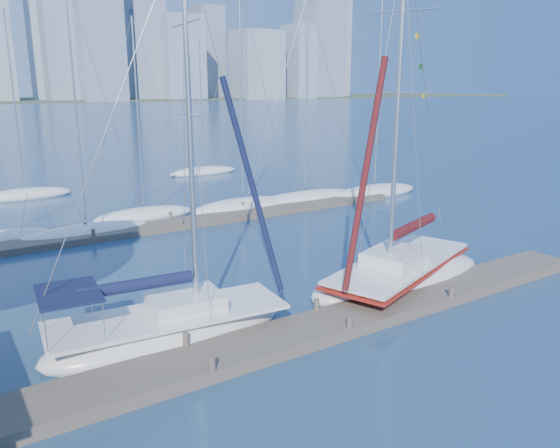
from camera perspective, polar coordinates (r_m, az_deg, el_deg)
ground at (r=19.20m, az=5.45°, el=-10.88°), size 700.00×700.00×0.00m
near_dock at (r=19.12m, az=5.47°, el=-10.34°), size 26.00×2.00×0.40m
far_dock at (r=33.18m, az=-9.21°, el=0.22°), size 30.00×1.80×0.36m
sailboat_navy at (r=18.26m, az=-11.55°, el=-8.98°), size 8.46×3.48×13.01m
sailboat_maroon at (r=23.26m, az=12.47°, el=-3.82°), size 9.53×5.84×14.09m
bg_boat_1 at (r=32.06m, az=-19.53°, el=-0.78°), size 7.48×3.91×14.06m
bg_boat_2 at (r=35.34m, az=-14.01°, el=0.96°), size 6.68×4.51×12.37m
bg_boat_3 at (r=36.59m, az=-3.88°, el=1.89°), size 7.55×2.94×14.80m
bg_boat_4 at (r=39.22m, az=2.67°, el=2.70°), size 9.22×3.20×14.37m
bg_boat_5 at (r=42.21m, az=9.83°, el=3.38°), size 8.42×4.87×16.12m
bg_boat_6 at (r=44.79m, az=-25.09°, el=2.81°), size 6.96×4.07×13.66m
bg_boat_7 at (r=52.38m, az=-8.00°, el=5.48°), size 6.98×3.26×12.48m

